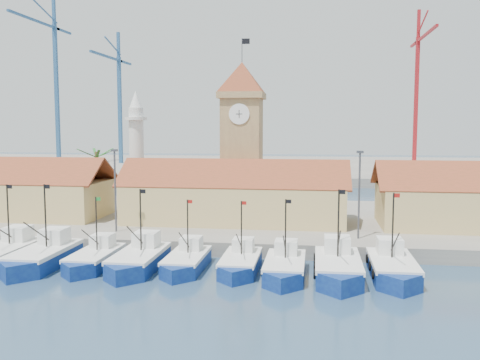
# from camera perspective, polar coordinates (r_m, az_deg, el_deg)

# --- Properties ---
(ground) EXTENTS (400.00, 400.00, 0.00)m
(ground) POSITION_cam_1_polar(r_m,az_deg,el_deg) (46.13, -4.26, -10.64)
(ground) COLOR #1B2D49
(ground) RESTS_ON ground
(quay) EXTENTS (140.00, 32.00, 1.50)m
(quay) POSITION_cam_1_polar(r_m,az_deg,el_deg) (68.98, -0.02, -4.45)
(quay) COLOR gray
(quay) RESTS_ON ground
(terminal) EXTENTS (240.00, 80.00, 2.00)m
(terminal) POSITION_cam_1_polar(r_m,az_deg,el_deg) (153.97, 4.46, 1.33)
(terminal) COLOR gray
(terminal) RESTS_ON ground
(boat_1) EXTENTS (3.80, 10.41, 7.88)m
(boat_1) POSITION_cam_1_polar(r_m,az_deg,el_deg) (56.01, -23.86, -7.31)
(boat_1) COLOR navy
(boat_1) RESTS_ON ground
(boat_2) EXTENTS (3.89, 10.66, 8.07)m
(boat_2) POSITION_cam_1_polar(r_m,az_deg,el_deg) (53.16, -20.40, -7.84)
(boat_2) COLOR navy
(boat_2) RESTS_ON ground
(boat_3) EXTENTS (3.30, 9.04, 6.84)m
(boat_3) POSITION_cam_1_polar(r_m,az_deg,el_deg) (51.65, -15.34, -8.22)
(boat_3) COLOR navy
(boat_3) RESTS_ON ground
(boat_4) EXTENTS (3.72, 10.19, 7.71)m
(boat_4) POSITION_cam_1_polar(r_m,az_deg,el_deg) (49.86, -10.82, -8.52)
(boat_4) COLOR navy
(boat_4) RESTS_ON ground
(boat_5) EXTENTS (3.24, 8.88, 6.72)m
(boat_5) POSITION_cam_1_polar(r_m,az_deg,el_deg) (49.18, -5.79, -8.77)
(boat_5) COLOR navy
(boat_5) RESTS_ON ground
(boat_6) EXTENTS (3.22, 8.81, 6.67)m
(boat_6) POSITION_cam_1_polar(r_m,az_deg,el_deg) (48.40, 0.02, -8.98)
(boat_6) COLOR navy
(boat_6) RESTS_ON ground
(boat_7) EXTENTS (3.41, 9.34, 7.07)m
(boat_7) POSITION_cam_1_polar(r_m,az_deg,el_deg) (46.92, 4.78, -9.43)
(boat_7) COLOR navy
(boat_7) RESTS_ON ground
(boat_8) EXTENTS (3.87, 10.61, 8.03)m
(boat_8) POSITION_cam_1_polar(r_m,az_deg,el_deg) (47.04, 10.41, -9.34)
(boat_8) COLOR navy
(boat_8) RESTS_ON ground
(boat_9) EXTENTS (3.72, 10.19, 7.71)m
(boat_9) POSITION_cam_1_polar(r_m,az_deg,el_deg) (48.10, 16.01, -9.18)
(boat_9) COLOR navy
(boat_9) RESTS_ON ground
(hall_center) EXTENTS (27.04, 10.13, 7.61)m
(hall_center) POSITION_cam_1_polar(r_m,az_deg,el_deg) (64.56, -0.52, -2.25)
(hall_center) COLOR tan
(hall_center) RESTS_ON quay
(clock_tower) EXTENTS (5.80, 5.80, 22.70)m
(clock_tower) POSITION_cam_1_polar(r_m,az_deg,el_deg) (69.86, 0.21, 4.93)
(clock_tower) COLOR tan
(clock_tower) RESTS_ON quay
(minaret) EXTENTS (3.00, 3.00, 16.30)m
(minaret) POSITION_cam_1_polar(r_m,az_deg,el_deg) (75.37, -10.97, 3.19)
(minaret) COLOR silver
(minaret) RESTS_ON quay
(palm_tree) EXTENTS (5.60, 5.03, 8.39)m
(palm_tree) POSITION_cam_1_polar(r_m,az_deg,el_deg) (75.53, -15.00, 0.46)
(palm_tree) COLOR brown
(palm_tree) RESTS_ON quay
(lamp_posts) EXTENTS (80.70, 0.25, 9.03)m
(lamp_posts) POSITION_cam_1_polar(r_m,az_deg,el_deg) (56.32, -1.22, -0.89)
(lamp_posts) COLOR #3F3F44
(lamp_posts) RESTS_ON quay
(crane_blue_far) EXTENTS (1.00, 33.25, 46.50)m
(crane_blue_far) POSITION_cam_1_polar(r_m,az_deg,el_deg) (162.10, -19.26, 10.75)
(crane_blue_far) COLOR #2A5581
(crane_blue_far) RESTS_ON terminal
(crane_blue_near) EXTENTS (1.00, 29.84, 37.86)m
(crane_blue_near) POSITION_cam_1_polar(r_m,az_deg,el_deg) (160.80, -12.88, 9.16)
(crane_blue_near) COLOR #2A5581
(crane_blue_near) RESTS_ON terminal
(crane_red_right) EXTENTS (1.00, 32.47, 41.15)m
(crane_red_right) POSITION_cam_1_polar(r_m,az_deg,el_deg) (149.61, 18.43, 10.05)
(crane_red_right) COLOR maroon
(crane_red_right) RESTS_ON terminal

